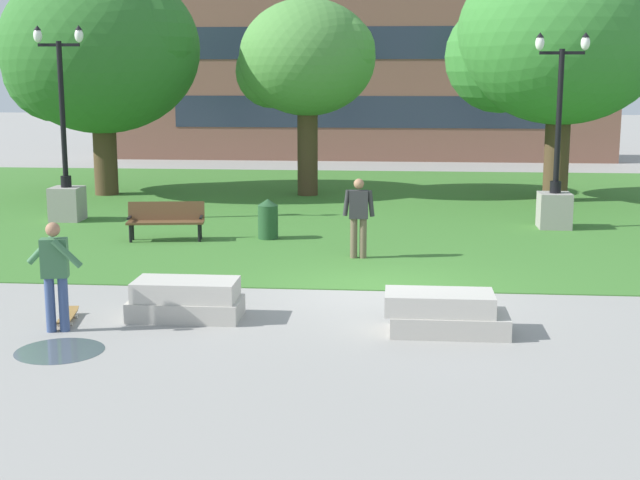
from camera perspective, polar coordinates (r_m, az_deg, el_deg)
name	(u,v)px	position (r m, az deg, el deg)	size (l,w,h in m)	color
ground_plane	(379,291)	(16.34, 3.80, -3.28)	(140.00, 140.00, 0.00)	gray
grass_lawn	(387,208)	(26.15, 4.29, 2.03)	(40.00, 20.00, 0.02)	#3D752D
concrete_block_center	(186,300)	(14.62, -8.58, -3.81)	(1.80, 0.90, 0.64)	#B2ADA3
concrete_block_left	(444,314)	(13.80, 7.97, -4.68)	(1.88, 0.90, 0.64)	#B2ADA3
person_skateboarder	(55,270)	(14.17, -16.60, -1.86)	(0.97, 0.46, 1.71)	#384C7A
skateboard	(67,317)	(14.87, -15.90, -4.75)	(0.37, 1.04, 0.14)	olive
puddle	(60,351)	(13.42, -16.32, -6.82)	(1.27, 1.27, 0.01)	#47515B
park_bench_near_right	(166,218)	(21.35, -9.84, 1.37)	(1.86, 0.77, 0.90)	brown
lamp_post_right	(555,189)	(23.40, 14.83, 3.16)	(1.32, 0.80, 4.89)	gray
lamp_post_center	(66,182)	(24.73, -15.94, 3.58)	(1.32, 0.80, 5.11)	gray
tree_far_right	(560,38)	(28.33, 15.08, 12.39)	(6.61, 6.30, 7.69)	#4C3823
tree_near_left	(306,60)	(28.68, -0.92, 11.45)	(4.52, 4.31, 6.21)	#4C3823
tree_far_left	(98,51)	(29.65, -13.99, 11.64)	(6.57, 6.26, 7.30)	#4C3823
trash_bin	(268,219)	(21.27, -3.35, 1.38)	(0.49, 0.49, 0.96)	#234C28
person_bystander_near_lawn	(359,214)	(18.94, 2.49, 1.70)	(0.68, 0.25, 1.71)	brown
building_facade_distant	(363,38)	(40.41, 2.78, 12.81)	(22.49, 1.03, 10.89)	brown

